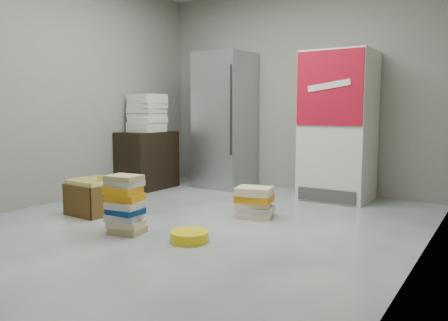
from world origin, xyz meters
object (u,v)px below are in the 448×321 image
object	(u,v)px
coke_cooler	(338,126)
cardboard_box	(95,199)
wood_shelf	(147,160)
steel_fridge	(225,121)
phonebook_stack_main	(125,204)

from	to	relation	value
coke_cooler	cardboard_box	distance (m)	2.97
coke_cooler	wood_shelf	bearing A→B (deg)	-163.72
steel_fridge	cardboard_box	distance (m)	2.33
wood_shelf	phonebook_stack_main	distance (m)	2.30
phonebook_stack_main	cardboard_box	distance (m)	0.91
cardboard_box	steel_fridge	bearing A→B (deg)	86.09
wood_shelf	phonebook_stack_main	xyz separation A→B (m)	(1.41, -1.80, -0.14)
phonebook_stack_main	wood_shelf	bearing A→B (deg)	119.32
coke_cooler	phonebook_stack_main	bearing A→B (deg)	-112.88
steel_fridge	cardboard_box	xyz separation A→B (m)	(-0.24, -2.17, -0.80)
coke_cooler	phonebook_stack_main	world-z (taller)	coke_cooler
steel_fridge	phonebook_stack_main	distance (m)	2.69
steel_fridge	coke_cooler	distance (m)	1.65
cardboard_box	phonebook_stack_main	bearing A→B (deg)	-21.20
coke_cooler	wood_shelf	size ratio (longest dim) A/B	2.25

